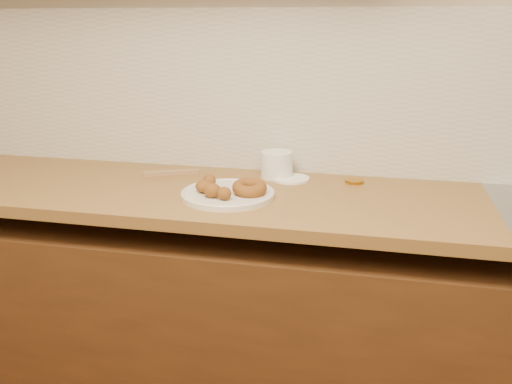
% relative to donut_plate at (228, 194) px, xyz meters
% --- Properties ---
extents(wall_back, '(4.00, 0.02, 2.70)m').
position_rel_donut_plate_xyz_m(wall_back, '(0.34, 0.38, 0.44)').
color(wall_back, tan).
rests_on(wall_back, ground).
extents(base_cabinet, '(3.60, 0.60, 0.77)m').
position_rel_donut_plate_xyz_m(base_cabinet, '(0.34, 0.07, -0.52)').
color(base_cabinet, '#502D13').
rests_on(base_cabinet, floor).
extents(butcher_block, '(2.30, 0.62, 0.04)m').
position_rel_donut_plate_xyz_m(butcher_block, '(-0.31, 0.07, -0.03)').
color(butcher_block, brown).
rests_on(butcher_block, base_cabinet).
extents(backsplash, '(3.60, 0.02, 0.60)m').
position_rel_donut_plate_xyz_m(backsplash, '(0.34, 0.36, 0.29)').
color(backsplash, beige).
rests_on(backsplash, wall_back).
extents(donut_plate, '(0.31, 0.31, 0.02)m').
position_rel_donut_plate_xyz_m(donut_plate, '(0.00, 0.00, 0.00)').
color(donut_plate, silver).
rests_on(donut_plate, butcher_block).
extents(ring_donut, '(0.16, 0.16, 0.05)m').
position_rel_donut_plate_xyz_m(ring_donut, '(0.07, -0.00, 0.03)').
color(ring_donut, brown).
rests_on(ring_donut, donut_plate).
extents(fried_dough_chunks, '(0.16, 0.18, 0.05)m').
position_rel_donut_plate_xyz_m(fried_dough_chunks, '(-0.05, -0.03, 0.03)').
color(fried_dough_chunks, brown).
rests_on(fried_dough_chunks, donut_plate).
extents(plastic_tub, '(0.13, 0.13, 0.10)m').
position_rel_donut_plate_xyz_m(plastic_tub, '(0.11, 0.27, 0.04)').
color(plastic_tub, white).
rests_on(plastic_tub, butcher_block).
extents(tub_lid, '(0.17, 0.17, 0.01)m').
position_rel_donut_plate_xyz_m(tub_lid, '(0.17, 0.25, -0.00)').
color(tub_lid, white).
rests_on(tub_lid, butcher_block).
extents(brass_jar_lid, '(0.07, 0.07, 0.01)m').
position_rel_donut_plate_xyz_m(brass_jar_lid, '(0.40, 0.26, -0.00)').
color(brass_jar_lid, '#B1781B').
rests_on(brass_jar_lid, butcher_block).
extents(wooden_utensil, '(0.20, 0.11, 0.02)m').
position_rel_donut_plate_xyz_m(wooden_utensil, '(-0.28, 0.21, -0.00)').
color(wooden_utensil, '#94704A').
rests_on(wooden_utensil, butcher_block).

